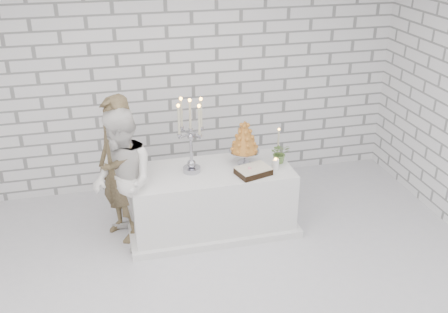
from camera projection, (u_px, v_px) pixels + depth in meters
ground at (214, 302)px, 4.92m from camera, size 6.00×5.00×0.01m
wall_back at (169, 76)px, 6.46m from camera, size 6.00×0.01×3.00m
cake_table at (212, 199)px, 5.93m from camera, size 1.80×0.80×0.75m
groom at (119, 170)px, 5.59m from camera, size 0.66×0.73×1.67m
bride at (123, 181)px, 5.46m from camera, size 0.77×0.89×1.57m
candelabra at (191, 136)px, 5.55m from camera, size 0.43×0.43×0.85m
croquembouche at (244, 142)px, 5.80m from camera, size 0.39×0.39×0.53m
chocolate_cake at (253, 171)px, 5.66m from camera, size 0.41×0.34×0.08m
pillar_candle at (275, 164)px, 5.76m from camera, size 0.10×0.10×0.12m
extra_taper at (278, 143)px, 6.05m from camera, size 0.06×0.06×0.32m
flowers at (280, 153)px, 5.89m from camera, size 0.24×0.22×0.24m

